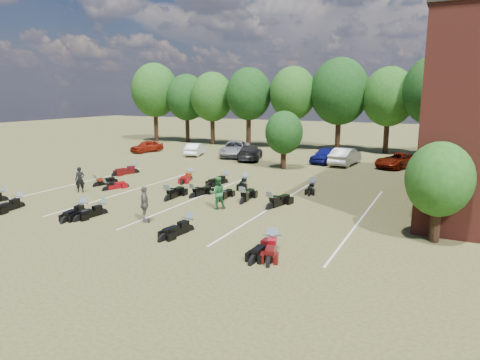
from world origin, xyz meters
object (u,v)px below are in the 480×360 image
Objects in this scene: person_green at (218,193)px; motorcycle_7 at (106,191)px; motorcycle_0 at (3,201)px; car_0 at (147,146)px; motorcycle_14 at (135,173)px; motorcycle_3 at (103,214)px; person_grey at (145,204)px; person_black at (80,180)px; car_4 at (326,155)px.

motorcycle_7 is (-8.91, 0.72, -0.91)m from person_green.
motorcycle_0 reaches higher than motorcycle_7.
car_0 is 12.88m from motorcycle_14.
motorcycle_3 is 12.11m from motorcycle_14.
person_grey reaches higher than car_0.
person_black is 0.76× the size of motorcycle_0.
person_grey reaches higher than motorcycle_3.
car_0 is 1.78× the size of motorcycle_3.
person_grey is (-2.02, -3.82, 0.01)m from person_green.
motorcycle_3 is at bearing -69.29° from person_black.
motorcycle_0 is (-12.43, -4.18, -0.91)m from person_green.
person_grey is at bearing -28.89° from motorcycle_14.
motorcycle_3 is 1.05× the size of motorcycle_7.
person_black is at bearing 66.39° from motorcycle_0.
car_0 is at bearing -1.79° from person_grey.
car_4 is (19.69, 1.39, 0.08)m from car_0.
car_4 reaches higher than motorcycle_7.
car_4 is at bearing -101.80° from motorcycle_7.
person_grey is (-3.06, -22.44, 0.19)m from car_4.
car_0 is at bearing 143.54° from motorcycle_14.
car_4 reaches higher than motorcycle_14.
motorcycle_3 is (7.43, 0.51, 0.00)m from motorcycle_0.
person_green is 6.27m from motorcycle_3.
person_green is 0.90× the size of motorcycle_7.
person_green is at bearing -67.93° from person_grey.
motorcycle_14 is (-9.37, 10.43, -0.92)m from person_grey.
person_grey is 0.91× the size of motorcycle_7.
person_green is 13.20m from motorcycle_14.
motorcycle_3 is at bearing 12.43° from motorcycle_0.
car_0 is 19.74m from car_4.
motorcycle_3 reaches higher than motorcycle_7.
person_grey is 10.46m from motorcycle_0.
motorcycle_7 is 6.40m from motorcycle_14.
car_4 is 2.32× the size of person_grey.
car_0 is at bearing 79.74° from person_black.
person_grey is 3.12m from motorcycle_3.
motorcycle_7 is at bearing 138.46° from motorcycle_3.
person_black is 1.79m from motorcycle_7.
motorcycle_14 is (-11.39, 6.61, -0.91)m from person_green.
car_0 is 19.18m from motorcycle_7.
person_black is at bearing 26.78° from person_grey.
person_black is 0.82× the size of motorcycle_7.
motorcycle_3 is at bearing -38.97° from motorcycle_14.
car_4 is at bearing 23.48° from person_black.
person_black is 6.08m from motorcycle_3.
person_green reaches higher than person_black.
person_green is 13.15m from motorcycle_0.
motorcycle_14 is (7.26, -10.62, -0.64)m from car_0.
person_black is 0.92× the size of person_green.
person_grey is at bearing 3.93° from motorcycle_3.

